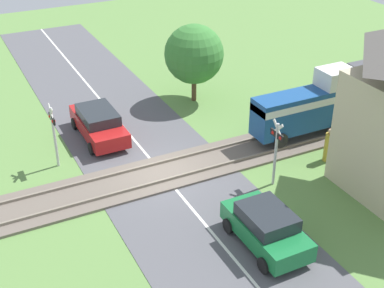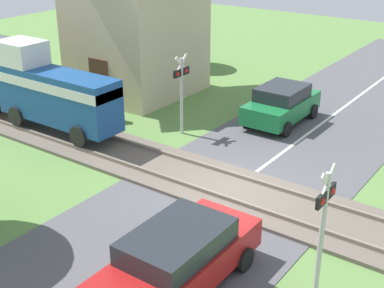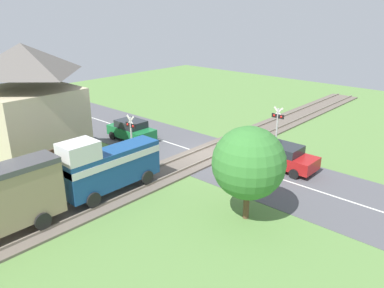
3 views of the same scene
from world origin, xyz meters
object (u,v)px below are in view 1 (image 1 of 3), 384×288
Objects in this scene: crossing_signal_west_approach at (53,128)px; pedestrian_by_station at (329,146)px; crossing_signal_east_approach at (276,145)px; car_near_crossing at (99,123)px; car_far_side at (266,227)px.

crossing_signal_west_approach is 1.83× the size of pedestrian_by_station.
pedestrian_by_station is at bearing 98.75° from crossing_signal_east_approach.
pedestrian_by_station is at bearing 65.48° from crossing_signal_west_approach.
car_near_crossing is 1.20× the size of car_far_side.
crossing_signal_west_approach is at bearing -114.52° from pedestrian_by_station.
car_far_side is at bearing 31.26° from crossing_signal_west_approach.
car_near_crossing is 3.33m from crossing_signal_west_approach.
pedestrian_by_station reaches higher than car_near_crossing.
crossing_signal_west_approach is 12.61m from pedestrian_by_station.
car_near_crossing is 2.70× the size of pedestrian_by_station.
crossing_signal_west_approach is at bearing -125.56° from crossing_signal_east_approach.
crossing_signal_east_approach is (-3.24, 2.57, 1.17)m from car_far_side.
car_far_side is 1.22× the size of crossing_signal_west_approach.
pedestrian_by_station is (6.98, 8.85, -0.04)m from car_near_crossing.
crossing_signal_west_approach and crossing_signal_east_approach have the same top height.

